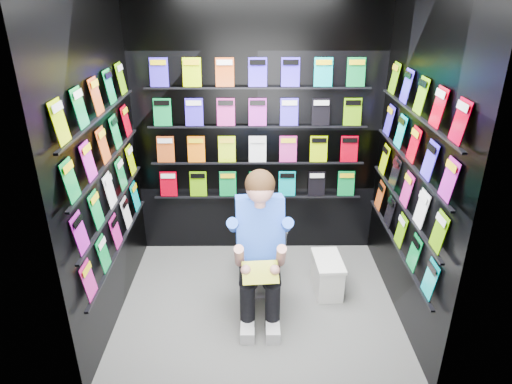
{
  "coord_description": "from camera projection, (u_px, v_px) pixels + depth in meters",
  "views": [
    {
      "loc": [
        -0.04,
        -3.27,
        2.59
      ],
      "look_at": [
        -0.02,
        0.15,
        1.03
      ],
      "focal_mm": 32.0,
      "sensor_mm": 36.0,
      "label": 1
    }
  ],
  "objects": [
    {
      "name": "floor",
      "position": [
        258.0,
        305.0,
        4.04
      ],
      "size": [
        2.4,
        2.4,
        0.0
      ],
      "primitive_type": "plane",
      "color": "slate",
      "rests_on": "ground"
    },
    {
      "name": "longbox_lid",
      "position": [
        328.0,
        261.0,
        4.11
      ],
      "size": [
        0.27,
        0.44,
        0.03
      ],
      "primitive_type": "cube",
      "rotation": [
        0.0,
        0.0,
        0.06
      ],
      "color": "white",
      "rests_on": "longbox"
    },
    {
      "name": "wall_front",
      "position": [
        261.0,
        233.0,
        2.6
      ],
      "size": [
        2.4,
        0.04,
        2.6
      ],
      "primitive_type": "cube",
      "color": "black",
      "rests_on": "floor"
    },
    {
      "name": "comics_left",
      "position": [
        107.0,
        168.0,
        3.5
      ],
      "size": [
        0.06,
        1.7,
        1.37
      ],
      "primitive_type": null,
      "color": "#C04A18",
      "rests_on": "wall_left"
    },
    {
      "name": "held_comic",
      "position": [
        260.0,
        272.0,
        3.49
      ],
      "size": [
        0.29,
        0.18,
        0.12
      ],
      "primitive_type": "cube",
      "rotation": [
        -0.96,
        0.0,
        0.08
      ],
      "color": "green",
      "rests_on": "reader"
    },
    {
      "name": "wall_left",
      "position": [
        103.0,
        169.0,
        3.5
      ],
      "size": [
        0.04,
        2.0,
        2.6
      ],
      "primitive_type": "cube",
      "color": "black",
      "rests_on": "floor"
    },
    {
      "name": "wall_right",
      "position": [
        414.0,
        168.0,
        3.51
      ],
      "size": [
        0.04,
        2.0,
        2.6
      ],
      "primitive_type": "cube",
      "color": "black",
      "rests_on": "floor"
    },
    {
      "name": "reader",
      "position": [
        260.0,
        228.0,
        3.73
      ],
      "size": [
        0.59,
        0.81,
        1.42
      ],
      "primitive_type": null,
      "rotation": [
        0.0,
        0.0,
        0.08
      ],
      "color": "blue",
      "rests_on": "toilet"
    },
    {
      "name": "wall_back",
      "position": [
        258.0,
        131.0,
        4.42
      ],
      "size": [
        2.4,
        0.04,
        2.6
      ],
      "primitive_type": "cube",
      "color": "black",
      "rests_on": "floor"
    },
    {
      "name": "longbox",
      "position": [
        327.0,
        276.0,
        4.18
      ],
      "size": [
        0.25,
        0.42,
        0.31
      ],
      "primitive_type": "cube",
      "rotation": [
        0.0,
        0.0,
        0.06
      ],
      "color": "white",
      "rests_on": "floor"
    },
    {
      "name": "comics_back",
      "position": [
        258.0,
        131.0,
        4.39
      ],
      "size": [
        2.1,
        0.06,
        1.37
      ],
      "primitive_type": null,
      "color": "#C04A18",
      "rests_on": "wall_back"
    },
    {
      "name": "toilet",
      "position": [
        259.0,
        246.0,
        4.24
      ],
      "size": [
        0.48,
        0.78,
        0.73
      ],
      "primitive_type": "imported",
      "rotation": [
        0.0,
        0.0,
        3.22
      ],
      "color": "silver",
      "rests_on": "floor"
    },
    {
      "name": "comics_right",
      "position": [
        410.0,
        167.0,
        3.51
      ],
      "size": [
        0.06,
        1.7,
        1.37
      ],
      "primitive_type": null,
      "color": "#C04A18",
      "rests_on": "wall_right"
    }
  ]
}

